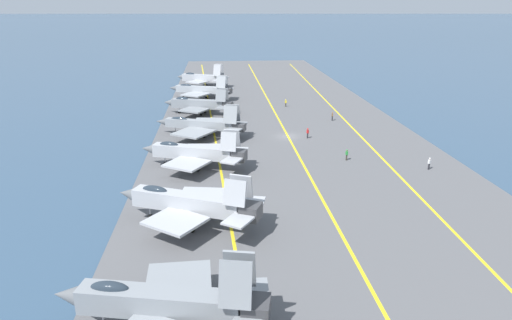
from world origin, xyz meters
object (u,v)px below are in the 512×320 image
Objects in this scene: parked_jet_second at (163,303)px; parked_jet_eighth at (202,78)px; parked_jet_seventh at (201,90)px; parked_jet_fourth at (195,152)px; parked_jet_fifth at (202,125)px; crew_brown_vest at (332,116)px; crew_white_vest at (429,163)px; crew_green_vest at (347,154)px; parked_jet_third at (189,203)px; crew_yellow_vest at (286,103)px; crew_red_vest at (308,133)px; parked_jet_sixth at (199,104)px.

parked_jet_second is 1.06× the size of parked_jet_eighth.
parked_jet_seventh is at bearing -178.98° from parked_jet_eighth.
parked_jet_seventh is (49.97, 0.40, 0.08)m from parked_jet_fourth.
crew_brown_vest is (9.38, -26.23, -1.18)m from parked_jet_fifth.
parked_jet_fifth is 27.89m from crew_brown_vest.
parked_jet_fourth is 67.75m from parked_jet_eighth.
crew_white_vest is (-29.64, -6.94, 0.00)m from crew_brown_vest.
crew_white_vest reaches higher than crew_brown_vest.
parked_jet_seventh is 9.44× the size of crew_green_vest.
crew_yellow_vest is (58.28, -19.14, -1.76)m from parked_jet_third.
crew_green_vest is at bearing -124.15° from parked_jet_fifth.
crew_yellow_vest is (75.28, -20.04, -1.65)m from parked_jet_second.
parked_jet_seventh is 22.11m from crew_yellow_vest.
parked_jet_third is 9.50× the size of crew_green_vest.
crew_yellow_vest and crew_green_vest have the same top height.
parked_jet_eighth is 70.33m from crew_green_vest.
crew_green_vest is (-38.46, -3.74, -0.00)m from crew_yellow_vest.
parked_jet_fourth is 1.06× the size of parked_jet_eighth.
crew_green_vest is (-15.19, -22.40, -1.23)m from parked_jet_fifth.
parked_jet_second is 67.34m from crew_brown_vest.
parked_jet_second reaches higher than crew_green_vest.
parked_jet_second is at bearing 157.76° from crew_red_vest.
parked_jet_second is at bearing 178.48° from parked_jet_fifth.
crew_yellow_vest is (23.27, -18.66, -1.23)m from parked_jet_fifth.
parked_jet_second is at bearing 179.80° from parked_jet_sixth.
parked_jet_sixth is 15.98m from parked_jet_seventh.
parked_jet_third reaches higher than crew_brown_vest.
parked_jet_seventh is (33.22, 1.03, 0.32)m from parked_jet_fifth.
parked_jet_fourth is 37.50m from crew_brown_vest.
parked_jet_eighth is at bearing -0.02° from parked_jet_second.
parked_jet_sixth is at bearing 73.99° from crew_brown_vest.
parked_jet_third reaches higher than crew_white_vest.
parked_jet_sixth is 1.02× the size of parked_jet_eighth.
parked_jet_third is 35.01m from parked_jet_fifth.
parked_jet_sixth is at bearing 0.72° from parked_jet_third.
parked_jet_third reaches higher than crew_green_vest.
parked_jet_seventh is (15.97, -0.11, 0.20)m from parked_jet_sixth.
parked_jet_seventh is (85.22, -0.36, -0.11)m from parked_jet_second.
parked_jet_third is 36.78m from crew_white_vest.
crew_yellow_vest is at bearing -18.18° from parked_jet_third.
parked_jet_second is 52.03m from parked_jet_fifth.
parked_jet_seventh is at bearing 28.76° from crew_red_vest.
crew_green_vest is (-32.43, -23.53, -1.34)m from parked_jet_sixth.
parked_jet_third is at bearing 148.96° from crew_brown_vest.
crew_red_vest reaches higher than crew_white_vest.
parked_jet_seventh reaches higher than crew_white_vest.
crew_green_vest is (-48.41, -23.42, -1.54)m from parked_jet_seventh.
parked_jet_sixth is 50.84m from crew_white_vest.
parked_jet_fifth is at bearing -178.49° from parked_jet_eighth.
crew_yellow_vest is 0.96× the size of crew_brown_vest.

